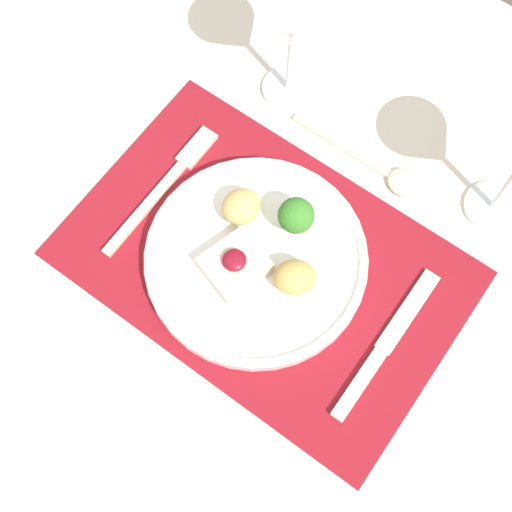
# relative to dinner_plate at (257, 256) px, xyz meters

# --- Properties ---
(ground_plane) EXTENTS (8.00, 8.00, 0.00)m
(ground_plane) POSITION_rel_dinner_plate_xyz_m (0.01, 0.00, -0.76)
(ground_plane) COLOR #4C4742
(dining_table) EXTENTS (1.12, 1.02, 0.74)m
(dining_table) POSITION_rel_dinner_plate_xyz_m (0.01, 0.00, -0.12)
(dining_table) COLOR beige
(dining_table) RESTS_ON ground_plane
(placemat) EXTENTS (0.46, 0.30, 0.00)m
(placemat) POSITION_rel_dinner_plate_xyz_m (0.01, 0.00, -0.02)
(placemat) COLOR maroon
(placemat) RESTS_ON dining_table
(dinner_plate) EXTENTS (0.26, 0.26, 0.07)m
(dinner_plate) POSITION_rel_dinner_plate_xyz_m (0.00, 0.00, 0.00)
(dinner_plate) COLOR white
(dinner_plate) RESTS_ON placemat
(fork) EXTENTS (0.02, 0.21, 0.01)m
(fork) POSITION_rel_dinner_plate_xyz_m (-0.15, 0.02, -0.01)
(fork) COLOR beige
(fork) RESTS_ON placemat
(knife) EXTENTS (0.02, 0.21, 0.01)m
(knife) POSITION_rel_dinner_plate_xyz_m (0.18, -0.01, -0.01)
(knife) COLOR beige
(knife) RESTS_ON placemat
(spoon) EXTENTS (0.19, 0.04, 0.01)m
(spoon) POSITION_rel_dinner_plate_xyz_m (0.06, 0.19, -0.01)
(spoon) COLOR beige
(spoon) RESTS_ON dining_table
(wine_glass_far) EXTENTS (0.09, 0.09, 0.17)m
(wine_glass_far) POSITION_rel_dinner_plate_xyz_m (-0.11, 0.22, 0.11)
(wine_glass_far) COLOR white
(wine_glass_far) RESTS_ON dining_table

